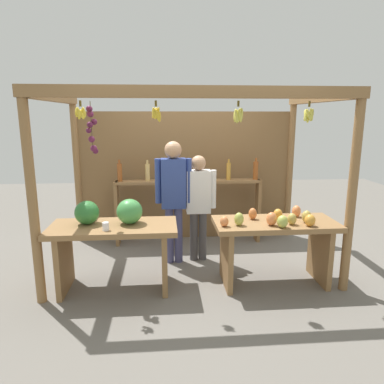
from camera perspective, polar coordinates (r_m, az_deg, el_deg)
The scene contains 7 objects.
ground_plane at distance 4.96m, azimuth -0.18°, elevation -11.06°, with size 12.00×12.00×0.00m, color slate.
market_stall at distance 5.04m, azimuth -0.64°, elevation 4.88°, with size 3.50×2.03×2.26m.
fruit_counter_left at distance 4.09m, azimuth -12.71°, elevation -6.63°, with size 1.42×0.64×1.05m.
fruit_counter_right at distance 4.25m, azimuth 13.30°, elevation -6.93°, with size 1.42×0.64×0.92m.
bottle_shelf_unit at distance 5.40m, azimuth -0.50°, elevation -0.11°, with size 2.25×0.22×1.35m.
vendor_man at distance 4.63m, azimuth -3.02°, elevation 0.12°, with size 0.48×0.22×1.65m.
vendor_woman at distance 4.73m, azimuth 1.04°, elevation -1.22°, with size 0.48×0.20×1.45m.
Camera 1 is at (-0.35, -4.54, 1.96)m, focal length 32.85 mm.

